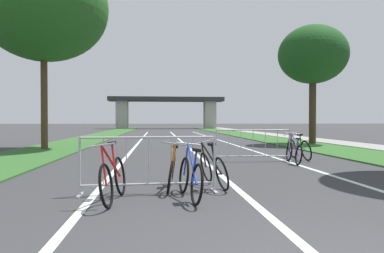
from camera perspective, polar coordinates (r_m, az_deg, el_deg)
grass_verge_left at (r=30.88m, az=-14.72°, el=-1.51°), size 3.09×67.81×0.05m
grass_verge_right at (r=31.51m, az=8.96°, el=-1.44°), size 3.09×67.81×0.05m
sidewalk_path_right at (r=32.26m, az=13.42°, el=-1.37°), size 2.09×67.81×0.08m
lane_stripe_center at (r=22.43m, az=-1.70°, el=-2.44°), size 0.14×39.23×0.01m
lane_stripe_right_lane at (r=22.77m, az=5.03°, el=-2.40°), size 0.14×39.23×0.01m
lane_stripe_left_lane at (r=22.41m, az=-8.54°, el=-2.46°), size 0.14×39.23×0.01m
overpass_bridge at (r=58.83m, az=-4.16°, el=3.23°), size 18.98×3.60×5.24m
tree_left_cypress_far at (r=18.00m, az=-22.94°, el=17.41°), size 5.73×5.73×8.90m
tree_right_pine_near at (r=21.04m, az=19.00°, el=10.88°), size 3.81×3.81×6.63m
crowd_barrier_nearest at (r=6.48m, az=-7.00°, el=-6.25°), size 2.51×0.56×1.05m
crowd_barrier_second at (r=11.62m, az=9.88°, el=-3.06°), size 2.50×0.45×1.05m
bicycle_purple_0 at (r=11.47m, az=16.20°, el=-4.01°), size 0.55×1.71×0.97m
bicycle_green_1 at (r=12.65m, az=16.93°, el=-3.44°), size 0.56×1.70×0.93m
bicycle_orange_2 at (r=6.92m, az=-3.29°, el=-7.21°), size 0.47×1.59×0.96m
bicycle_red_3 at (r=6.01m, az=-12.64°, el=-8.15°), size 0.50×1.67×1.00m
bicycle_black_4 at (r=7.16m, az=3.42°, el=-6.78°), size 0.63×1.65×0.92m
bicycle_blue_5 at (r=6.04m, az=-0.30°, el=-8.22°), size 0.44×1.63×0.95m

